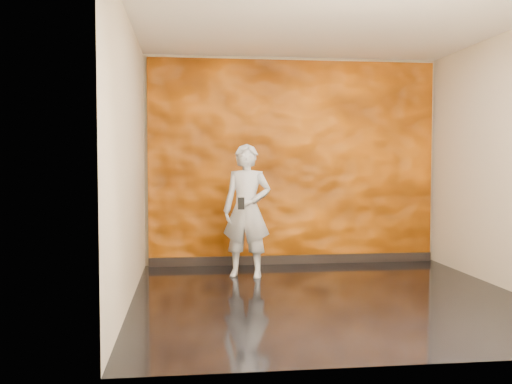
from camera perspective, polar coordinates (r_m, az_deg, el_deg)
name	(u,v)px	position (r m, az deg, el deg)	size (l,w,h in m)	color
room	(330,161)	(5.85, 7.37, 3.12)	(4.02, 4.02, 2.81)	black
feature_wall	(293,163)	(7.76, 3.76, 2.96)	(3.90, 0.06, 2.75)	orange
baseboard	(294,259)	(7.84, 3.79, -6.74)	(3.90, 0.04, 0.12)	black
man	(247,210)	(6.88, -0.92, -1.86)	(0.58, 0.38, 1.60)	#9B9FA9
phone	(241,203)	(6.62, -1.50, -1.16)	(0.08, 0.02, 0.14)	black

